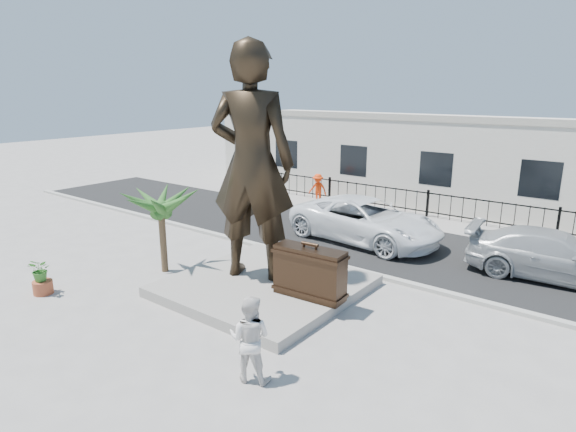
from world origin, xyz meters
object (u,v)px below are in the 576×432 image
statue (252,164)px  car_white (365,220)px  suitcase (310,273)px  tourist (250,338)px

statue → car_white: (0.61, 5.94, -2.91)m
statue → car_white: bearing=-118.3°
suitcase → tourist: bearing=-77.9°
statue → suitcase: bearing=150.8°
tourist → car_white: bearing=-96.0°
tourist → statue: bearing=-70.8°
statue → tourist: size_ratio=3.72×
suitcase → tourist: 3.74m
car_white → tourist: bearing=-159.4°
tourist → car_white: size_ratio=0.30×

